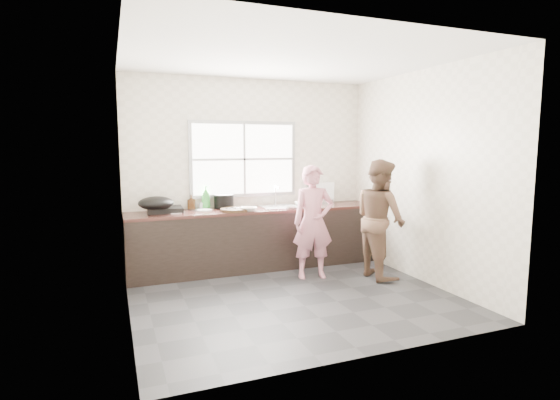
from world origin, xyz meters
name	(u,v)px	position (x,y,z in m)	size (l,w,h in m)	color
floor	(292,296)	(0.00, 0.00, -0.01)	(3.60, 3.20, 0.01)	#2C2C2F
ceiling	(293,57)	(0.00, 0.00, 2.71)	(3.60, 3.20, 0.01)	silver
wall_back	(250,173)	(0.00, 1.60, 1.35)	(3.60, 0.01, 2.70)	silver
wall_left	(124,186)	(-1.80, 0.00, 1.35)	(0.01, 3.20, 2.70)	beige
wall_right	(422,177)	(1.80, 0.00, 1.35)	(0.01, 3.20, 2.70)	silver
wall_front	(371,196)	(0.00, -1.60, 1.35)	(3.60, 0.01, 2.70)	beige
cabinet	(257,239)	(0.00, 1.29, 0.41)	(3.60, 0.62, 0.82)	black
countertop	(257,210)	(0.00, 1.29, 0.84)	(3.60, 0.64, 0.04)	#341A15
sink	(280,207)	(0.35, 1.29, 0.86)	(0.55, 0.45, 0.02)	silver
faucet	(275,195)	(0.35, 1.49, 1.01)	(0.02, 0.02, 0.30)	silver
window_frame	(244,159)	(-0.10, 1.59, 1.55)	(1.60, 0.05, 1.10)	#9EA0A5
window_glazing	(244,159)	(-0.10, 1.57, 1.55)	(1.50, 0.01, 1.00)	white
woman	(313,226)	(0.54, 0.57, 0.70)	(0.51, 0.33, 1.39)	#CD7B8D
person_side	(380,219)	(1.39, 0.29, 0.79)	(0.76, 0.59, 1.57)	brown
cutting_board	(235,210)	(-0.37, 1.15, 0.88)	(0.39, 0.39, 0.04)	#312113
cleaver	(232,208)	(-0.40, 1.15, 0.90)	(0.18, 0.09, 0.01)	silver
bowl_mince	(249,209)	(-0.19, 1.08, 0.89)	(0.23, 0.23, 0.06)	silver
bowl_crabs	(302,204)	(0.72, 1.34, 0.89)	(0.17, 0.17, 0.05)	white
bowl_held	(291,207)	(0.43, 1.08, 0.89)	(0.17, 0.17, 0.05)	silver
black_pot	(224,201)	(-0.44, 1.47, 0.96)	(0.27, 0.27, 0.20)	black
plate_food	(205,210)	(-0.74, 1.34, 0.87)	(0.20, 0.20, 0.02)	white
bottle_green	(206,197)	(-0.68, 1.52, 1.02)	(0.13, 0.13, 0.33)	#2E8E32
bottle_brown_tall	(192,203)	(-0.89, 1.52, 0.95)	(0.08, 0.09, 0.19)	#3D220F
bottle_brown_short	(229,202)	(-0.36, 1.49, 0.94)	(0.13, 0.13, 0.17)	#3D210F
glass_jar	(201,206)	(-0.75, 1.52, 0.90)	(0.06, 0.06, 0.09)	#B8BEBF
burner	(165,209)	(-1.26, 1.44, 0.89)	(0.45, 0.45, 0.07)	black
wok	(156,203)	(-1.39, 1.27, 1.01)	(0.45, 0.45, 0.17)	black
dish_rack	(317,192)	(1.05, 1.52, 1.02)	(0.44, 0.31, 0.33)	silver
pot_lid_left	(176,212)	(-1.14, 1.31, 0.87)	(0.25, 0.25, 0.01)	silver
pot_lid_right	(198,209)	(-0.81, 1.45, 0.87)	(0.28, 0.28, 0.01)	#A4A6AA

